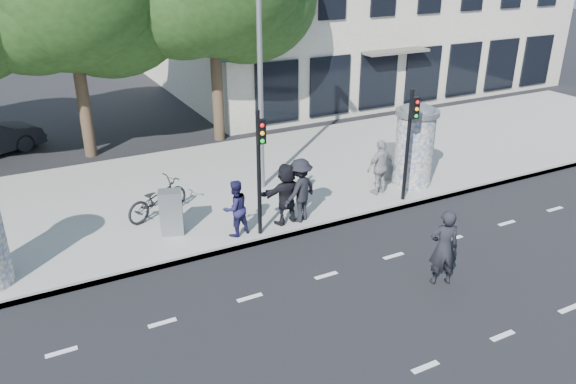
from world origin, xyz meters
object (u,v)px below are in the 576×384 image
ped_e (381,167)px  ad_column_right (415,143)px  traffic_pole_near (260,161)px  cabinet_right (388,161)px  ped_c (235,208)px  man_road (444,248)px  bicycle (157,199)px  traffic_pole_far (410,134)px  ped_f (286,194)px  street_lamp (260,39)px  cabinet_left (171,212)px  ped_d (300,190)px

ped_e → ad_column_right: bearing=-179.0°
traffic_pole_near → cabinet_right: traffic_pole_near is taller
traffic_pole_near → ped_c: traffic_pole_near is taller
traffic_pole_near → man_road: bearing=-54.0°
traffic_pole_near → bicycle: size_ratio=1.67×
traffic_pole_far → ped_f: size_ratio=1.95×
street_lamp → man_road: (1.41, -6.71, -3.86)m
traffic_pole_far → ped_f: 4.08m
ad_column_right → ped_f: size_ratio=1.52×
ped_c → bicycle: bearing=-67.3°
man_road → bicycle: man_road is taller
ped_c → cabinet_left: 1.72m
ped_c → cabinet_right: ped_c is taller
traffic_pole_near → man_road: (2.81, -3.87, -1.30)m
ad_column_right → cabinet_right: ad_column_right is taller
ad_column_right → traffic_pole_far: (-1.00, -0.91, 0.69)m
ad_column_right → cabinet_left: ad_column_right is taller
street_lamp → ped_d: 4.54m
traffic_pole_far → ped_c: 5.56m
traffic_pole_far → street_lamp: (-3.40, 2.84, 2.56)m
ad_column_right → traffic_pole_near: traffic_pole_near is taller
street_lamp → ped_d: size_ratio=4.38×
man_road → cabinet_right: man_road is taller
traffic_pole_near → bicycle: 3.53m
ped_c → ped_e: bearing=171.5°
man_road → bicycle: bearing=-30.0°
ad_column_right → ped_c: (-6.40, -0.62, -0.61)m
traffic_pole_far → ped_c: (-5.40, 0.28, -1.30)m
traffic_pole_near → street_lamp: size_ratio=0.42×
ad_column_right → cabinet_left: bearing=178.4°
ped_d → cabinet_left: (-3.41, 0.89, -0.29)m
ped_e → cabinet_right: ped_e is taller
cabinet_left → ped_e: bearing=14.6°
traffic_pole_near → street_lamp: street_lamp is taller
ped_f → bicycle: size_ratio=0.86×
ped_e → traffic_pole_near: bearing=4.1°
cabinet_right → ped_c: bearing=-148.1°
ped_c → bicycle: ped_c is taller
ped_e → ped_d: bearing=3.7°
ad_column_right → cabinet_right: 1.18m
ped_c → ped_e: (5.01, 0.46, 0.10)m
traffic_pole_far → cabinet_left: traffic_pole_far is taller
ped_d → ad_column_right: bearing=165.3°
man_road → bicycle: size_ratio=0.91×
ped_c → traffic_pole_near: bearing=140.9°
ped_c → man_road: (3.41, -4.16, 0.01)m
street_lamp → ped_c: street_lamp is taller
ped_d → ped_f: bearing=-31.6°
traffic_pole_far → ped_e: 1.47m
ped_d → bicycle: (-3.46, 2.10, -0.38)m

